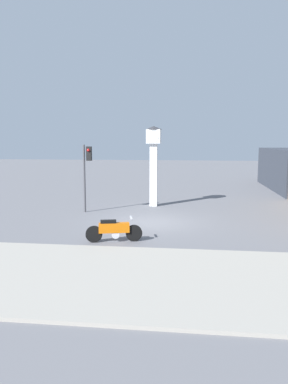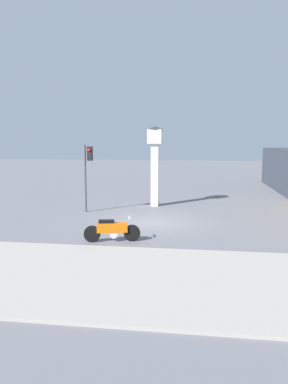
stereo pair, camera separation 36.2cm
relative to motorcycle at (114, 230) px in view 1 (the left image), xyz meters
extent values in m
plane|color=slate|center=(1.12, 3.82, -0.49)|extent=(120.00, 120.00, 0.00)
cube|color=#9E998E|center=(1.12, -4.00, -0.44)|extent=(36.00, 6.00, 0.10)
cylinder|color=black|center=(0.80, 0.19, -0.15)|extent=(0.69, 0.27, 0.68)
cylinder|color=black|center=(-0.78, -0.19, -0.15)|extent=(0.69, 0.27, 0.68)
cube|color=orange|center=(0.01, 0.00, 0.10)|extent=(1.27, 0.54, 0.41)
cube|color=black|center=(-0.21, -0.05, 0.36)|extent=(0.68, 0.40, 0.11)
cylinder|color=silver|center=(0.06, 0.02, -0.18)|extent=(0.36, 0.29, 0.32)
cube|color=silver|center=(0.68, 0.17, 0.51)|extent=(0.18, 0.50, 0.05)
cube|color=white|center=(0.76, 8.66, 1.47)|extent=(0.45, 0.45, 3.92)
cube|color=white|center=(0.76, 8.66, 3.86)|extent=(0.86, 0.86, 0.86)
cylinder|color=white|center=(0.76, 8.21, 3.86)|extent=(0.69, 0.02, 0.69)
cone|color=#333338|center=(0.76, 8.66, 4.39)|extent=(1.03, 1.03, 0.20)
cube|color=#333842|center=(11.16, 18.24, 1.21)|extent=(2.80, 11.38, 3.40)
cylinder|color=#47474C|center=(-2.96, 6.09, 1.44)|extent=(0.12, 0.12, 3.87)
cube|color=black|center=(-2.66, 6.09, 2.88)|extent=(0.28, 0.24, 0.80)
sphere|color=red|center=(-2.66, 5.94, 3.08)|extent=(0.16, 0.16, 0.16)
camera|label=1|loc=(3.06, -14.59, 3.61)|focal=35.00mm
camera|label=2|loc=(3.41, -14.54, 3.61)|focal=35.00mm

